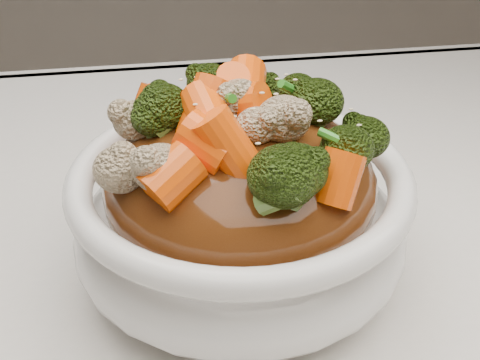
{
  "coord_description": "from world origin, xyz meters",
  "views": [
    {
      "loc": [
        -0.08,
        -0.37,
        1.07
      ],
      "look_at": [
        -0.02,
        -0.0,
        0.83
      ],
      "focal_mm": 50.0,
      "sensor_mm": 36.0,
      "label": 1
    }
  ],
  "objects": [
    {
      "name": "bowl",
      "position": [
        -0.02,
        -0.0,
        0.8
      ],
      "size": [
        0.29,
        0.29,
        0.09
      ],
      "primitive_type": null,
      "rotation": [
        0.0,
        0.0,
        -0.29
      ],
      "color": "white",
      "rests_on": "tablecloth"
    },
    {
      "name": "scallions",
      "position": [
        -0.02,
        -0.0,
        0.89
      ],
      "size": [
        0.17,
        0.17,
        0.02
      ],
      "primitive_type": null,
      "rotation": [
        0.0,
        0.0,
        -0.29
      ],
      "color": "#297D1C",
      "rests_on": "sauce_base"
    },
    {
      "name": "broccoli",
      "position": [
        -0.02,
        -0.0,
        0.89
      ],
      "size": [
        0.23,
        0.23,
        0.05
      ],
      "primitive_type": null,
      "rotation": [
        0.0,
        0.0,
        -0.29
      ],
      "color": "black",
      "rests_on": "sauce_base"
    },
    {
      "name": "sauce_base",
      "position": [
        -0.02,
        -0.0,
        0.83
      ],
      "size": [
        0.23,
        0.23,
        0.1
      ],
      "primitive_type": "ellipsoid",
      "rotation": [
        0.0,
        0.0,
        -0.29
      ],
      "color": "#51270D",
      "rests_on": "bowl"
    },
    {
      "name": "carrots",
      "position": [
        -0.02,
        -0.0,
        0.89
      ],
      "size": [
        0.23,
        0.23,
        0.05
      ],
      "primitive_type": null,
      "rotation": [
        0.0,
        0.0,
        -0.29
      ],
      "color": "#F95508",
      "rests_on": "sauce_base"
    },
    {
      "name": "tablecloth",
      "position": [
        0.0,
        0.0,
        0.73
      ],
      "size": [
        1.2,
        0.8,
        0.04
      ],
      "primitive_type": "cube",
      "color": "silver",
      "rests_on": "dining_table"
    },
    {
      "name": "cauliflower",
      "position": [
        -0.02,
        -0.0,
        0.89
      ],
      "size": [
        0.23,
        0.23,
        0.04
      ],
      "primitive_type": null,
      "rotation": [
        0.0,
        0.0,
        -0.29
      ],
      "color": "tan",
      "rests_on": "sauce_base"
    },
    {
      "name": "sesame_seeds",
      "position": [
        -0.02,
        -0.0,
        0.89
      ],
      "size": [
        0.21,
        0.21,
        0.01
      ],
      "primitive_type": null,
      "rotation": [
        0.0,
        0.0,
        -0.29
      ],
      "color": "beige",
      "rests_on": "sauce_base"
    }
  ]
}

